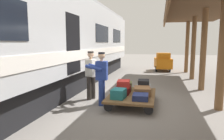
# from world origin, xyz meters

# --- Properties ---
(ground_plane) EXTENTS (60.00, 60.00, 0.00)m
(ground_plane) POSITION_xyz_m (0.00, 0.00, 0.00)
(ground_plane) COLOR slate
(train_car) EXTENTS (3.02, 20.43, 4.00)m
(train_car) POSITION_xyz_m (3.75, 0.00, 2.06)
(train_car) COLOR #B7BABF
(train_car) RESTS_ON ground_plane
(luggage_cart) EXTENTS (1.45, 2.14, 0.34)m
(luggage_cart) POSITION_xyz_m (0.23, 0.04, 0.29)
(luggage_cart) COLOR brown
(luggage_cart) RESTS_ON ground_plane
(suitcase_olive_duffel) EXTENTS (0.51, 0.52, 0.28)m
(suitcase_olive_duffel) POSITION_xyz_m (0.55, -0.54, 0.47)
(suitcase_olive_duffel) COLOR brown
(suitcase_olive_duffel) RESTS_ON luggage_cart
(suitcase_teal_softside) EXTENTS (0.43, 0.52, 0.29)m
(suitcase_teal_softside) POSITION_xyz_m (0.55, 0.63, 0.48)
(suitcase_teal_softside) COLOR #1E666B
(suitcase_teal_softside) RESTS_ON luggage_cart
(suitcase_brown_leather) EXTENTS (0.58, 0.66, 0.24)m
(suitcase_brown_leather) POSITION_xyz_m (-0.10, 0.04, 0.46)
(suitcase_brown_leather) COLOR brown
(suitcase_brown_leather) RESTS_ON luggage_cart
(suitcase_navy_fabric) EXTENTS (0.47, 0.51, 0.17)m
(suitcase_navy_fabric) POSITION_xyz_m (-0.10, 0.63, 0.42)
(suitcase_navy_fabric) COLOR navy
(suitcase_navy_fabric) RESTS_ON luggage_cart
(suitcase_maroon_trunk) EXTENTS (0.50, 0.59, 0.22)m
(suitcase_maroon_trunk) POSITION_xyz_m (0.55, 0.04, 0.45)
(suitcase_maroon_trunk) COLOR maroon
(suitcase_maroon_trunk) RESTS_ON luggage_cart
(suitcase_gray_aluminum) EXTENTS (0.48, 0.61, 0.19)m
(suitcase_gray_aluminum) POSITION_xyz_m (-0.10, -0.54, 0.43)
(suitcase_gray_aluminum) COLOR #9EA0A5
(suitcase_gray_aluminum) RESTS_ON luggage_cart
(suitcase_black_hardshell) EXTENTS (0.40, 0.51, 0.19)m
(suitcase_black_hardshell) POSITION_xyz_m (-0.10, -0.54, 0.62)
(suitcase_black_hardshell) COLOR black
(suitcase_black_hardshell) RESTS_ON suitcase_gray_aluminum
(suitcase_red_plastic) EXTENTS (0.45, 0.55, 0.22)m
(suitcase_red_plastic) POSITION_xyz_m (0.51, 0.02, 0.66)
(suitcase_red_plastic) COLOR #AD231E
(suitcase_red_plastic) RESTS_ON suitcase_maroon_trunk
(porter_in_overalls) EXTENTS (0.68, 0.44, 1.70)m
(porter_in_overalls) POSITION_xyz_m (1.19, 0.32, 0.93)
(porter_in_overalls) COLOR navy
(porter_in_overalls) RESTS_ON ground_plane
(porter_by_door) EXTENTS (0.74, 0.61, 1.70)m
(porter_by_door) POSITION_xyz_m (1.71, -0.23, 0.93)
(porter_by_door) COLOR #332D28
(porter_by_door) RESTS_ON ground_plane
(baggage_tug) EXTENTS (1.30, 1.82, 1.30)m
(baggage_tug) POSITION_xyz_m (-0.85, -8.50, 0.63)
(baggage_tug) COLOR orange
(baggage_tug) RESTS_ON ground_plane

